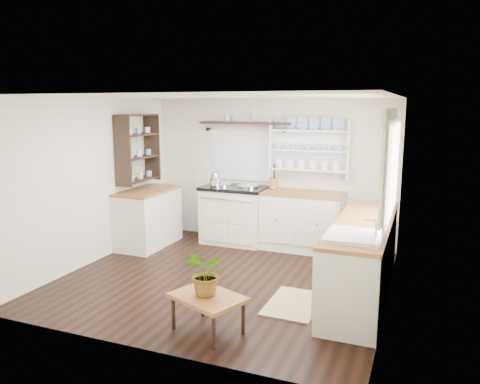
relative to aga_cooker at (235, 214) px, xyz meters
name	(u,v)px	position (x,y,z in m)	size (l,w,h in m)	color
floor	(224,278)	(0.50, -1.57, -0.47)	(4.00, 3.80, 0.01)	black
wall_back	(271,171)	(0.50, 0.33, 0.68)	(4.00, 0.02, 2.30)	silver
wall_right	(392,203)	(2.50, -1.57, 0.68)	(0.02, 3.80, 2.30)	silver
wall_left	(93,181)	(-1.50, -1.57, 0.68)	(0.02, 3.80, 2.30)	silver
ceiling	(223,97)	(0.50, -1.57, 1.83)	(4.00, 3.80, 0.01)	white
window	(390,163)	(2.45, -1.42, 1.10)	(0.08, 1.55, 1.22)	white
aga_cooker	(235,214)	(0.00, 0.00, 0.00)	(1.03, 0.72, 0.95)	white
back_cabinets	(301,220)	(1.10, 0.03, -0.01)	(1.27, 0.63, 0.90)	silver
right_cabinets	(362,258)	(2.20, -1.47, -0.01)	(0.62, 2.43, 0.90)	silver
belfast_sink	(354,248)	(2.20, -2.22, 0.33)	(0.55, 0.60, 0.45)	white
left_cabinets	(148,217)	(-1.20, -0.67, -0.01)	(0.62, 1.13, 0.90)	silver
plate_rack	(311,148)	(1.15, 0.29, 1.09)	(1.20, 0.22, 0.90)	white
high_shelf	(245,124)	(0.10, 0.21, 1.44)	(1.50, 0.29, 0.16)	black
left_shelving	(138,148)	(-1.34, -0.67, 1.08)	(0.28, 0.80, 1.05)	black
kettle	(216,179)	(-0.28, -0.12, 0.57)	(0.18, 0.18, 0.22)	silver
utensil_crock	(273,183)	(0.61, 0.11, 0.52)	(0.13, 0.13, 0.16)	#985E38
center_table	(208,300)	(0.92, -2.94, -0.14)	(0.82, 0.71, 0.37)	brown
potted_plant	(207,274)	(0.92, -2.94, 0.13)	(0.41, 0.35, 0.45)	#3F7233
floor_rug	(294,304)	(1.54, -2.01, -0.46)	(0.55, 0.85, 0.02)	#9E7A5B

